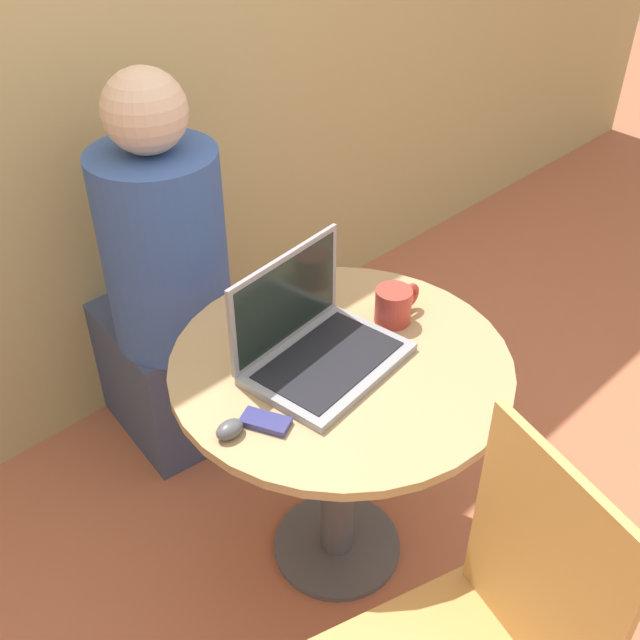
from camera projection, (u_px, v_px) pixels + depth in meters
name	position (u px, v px, depth m)	size (l,w,h in m)	color
ground_plane	(337.00, 547.00, 2.20)	(12.00, 12.00, 0.00)	#B26042
back_wall	(73.00, 18.00, 2.02)	(7.00, 0.05, 2.60)	tan
round_table	(340.00, 410.00, 1.87)	(0.82, 0.82, 0.71)	#4C4C51
laptop	(314.00, 342.00, 1.74)	(0.40, 0.30, 0.26)	gray
cell_phone	(265.00, 422.00, 1.59)	(0.09, 0.12, 0.02)	navy
computer_mouse	(230.00, 429.00, 1.56)	(0.07, 0.04, 0.04)	#4C4C51
coffee_cup	(395.00, 305.00, 1.88)	(0.14, 0.09, 0.09)	#B2382D
person_seated	(164.00, 302.00, 2.29)	(0.39, 0.57, 1.26)	#3D4766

